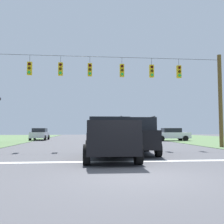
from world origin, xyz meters
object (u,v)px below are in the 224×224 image
(pickup_truck, at_px, (109,138))
(overhead_signal_span, at_px, (108,91))
(distant_car_crossing_white, at_px, (171,134))
(distant_car_far_parked, at_px, (118,134))
(suv_black, at_px, (134,135))
(distant_car_oncoming, at_px, (40,134))

(pickup_truck, bearing_deg, overhead_signal_span, 86.19)
(distant_car_crossing_white, bearing_deg, distant_car_far_parked, -171.30)
(suv_black, xyz_separation_m, distant_car_far_parked, (0.77, 14.58, -0.27))
(overhead_signal_span, height_order, distant_car_oncoming, overhead_signal_span)
(distant_car_oncoming, bearing_deg, pickup_truck, -71.69)
(pickup_truck, height_order, suv_black, suv_black)
(distant_car_crossing_white, bearing_deg, pickup_truck, -116.58)
(overhead_signal_span, xyz_separation_m, distant_car_far_parked, (1.92, 10.11, -3.39))
(suv_black, relative_size, distant_car_oncoming, 1.13)
(overhead_signal_span, distance_m, suv_black, 5.57)
(suv_black, bearing_deg, overhead_signal_span, 104.48)
(suv_black, height_order, distant_car_far_parked, suv_black)
(pickup_truck, xyz_separation_m, distant_car_crossing_white, (8.96, 17.91, -0.18))
(overhead_signal_span, bearing_deg, distant_car_far_parked, 79.23)
(overhead_signal_span, bearing_deg, pickup_truck, -93.81)
(distant_car_crossing_white, bearing_deg, distant_car_oncoming, 167.28)
(overhead_signal_span, relative_size, distant_car_far_parked, 3.98)
(suv_black, relative_size, distant_car_far_parked, 1.10)
(distant_car_crossing_white, relative_size, distant_car_far_parked, 0.98)
(pickup_truck, relative_size, suv_black, 1.11)
(suv_black, distance_m, distant_car_oncoming, 21.11)
(overhead_signal_span, distance_m, pickup_truck, 7.53)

